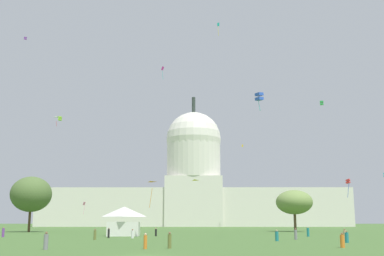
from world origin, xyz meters
The scene contains 31 objects.
ground_plane centered at (0.00, 0.00, 0.00)m, with size 800.00×800.00×0.00m, color #42662D.
capitol_building centered at (3.24, 195.02, 18.42)m, with size 149.03×27.33×64.70m.
event_tent centered at (-9.25, 50.59, 2.70)m, with size 6.19×4.92×5.40m.
tree_east_mid centered at (30.36, 87.56, 7.60)m, with size 13.89×14.04×10.81m.
tree_west_mid centered at (-37.62, 81.38, 9.41)m, with size 14.29×14.27×13.89m.
person_olive_lawn_far_left centered at (-10.99, 33.37, 0.73)m, with size 0.40×0.40×1.60m.
person_tan_front_left centered at (26.37, 32.72, 0.74)m, with size 0.65×0.65×1.65m.
person_black_deep_crowd centered at (-10.26, 40.78, 0.77)m, with size 0.47×0.47×1.66m.
person_grey_near_tree_west centered at (19.36, 34.08, 0.77)m, with size 0.44×0.44×1.70m.
person_grey_mid_center centered at (-10.75, 8.77, 0.79)m, with size 0.62×0.62×1.75m.
person_olive_near_tree_east centered at (1.47, 10.92, 0.77)m, with size 0.44×0.44×1.68m.
person_teal_mid_right centered at (23.85, 23.72, 0.68)m, with size 0.66×0.66×1.52m.
person_purple_back_right centered at (-29.49, 44.94, 0.80)m, with size 0.62×0.62×1.75m.
person_white_edge_east centered at (-6.10, 39.25, 0.66)m, with size 0.52×0.52×1.49m.
person_teal_lawn_far_right centered at (24.52, 48.21, 0.79)m, with size 0.63×0.63×1.75m.
person_black_aisle_center centered at (-3.12, 49.43, 0.70)m, with size 0.41×0.41×1.52m.
person_orange_edge_west centered at (-0.94, 9.89, 0.73)m, with size 0.45×0.45×1.59m.
person_orange_near_tent centered at (19.85, 12.41, 0.70)m, with size 0.61×0.61×1.58m.
person_teal_mid_left centered at (15.65, 28.98, 0.69)m, with size 0.67×0.67×1.56m.
kite_lime_mid centered at (-39.24, 108.35, 34.94)m, with size 1.06×1.11×1.27m.
kite_gold_high centered at (24.86, 166.90, 35.19)m, with size 0.72×0.19×1.19m.
kite_red_low centered at (30.14, 41.44, 9.32)m, with size 0.90×0.89×3.15m.
kite_pink_low centered at (-37.31, 138.53, 8.66)m, with size 0.87×1.21×4.50m.
kite_magenta_high centered at (-4.03, 73.83, 39.77)m, with size 0.75×0.55×3.42m.
kite_yellow_low centered at (3.82, 101.31, 14.47)m, with size 1.91×1.55×0.38m.
kite_turquoise_high centered at (9.82, 69.66, 49.63)m, with size 0.52×0.37×3.40m.
kite_white_mid centered at (-37.00, 98.31, 32.59)m, with size 1.87×1.43×2.46m.
kite_blue_mid centered at (14.56, 35.02, 22.61)m, with size 1.46×1.45×3.04m.
kite_violet_high centered at (-39.49, 75.04, 48.81)m, with size 0.84×0.88×0.90m.
kite_green_mid centered at (34.45, 70.83, 30.52)m, with size 1.02×1.01×0.94m.
kite_orange_low centered at (-3.71, 43.49, 8.92)m, with size 1.70×1.45×4.41m.
Camera 1 is at (4.18, -39.63, 2.84)m, focal length 44.38 mm.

